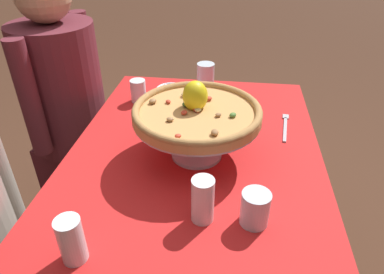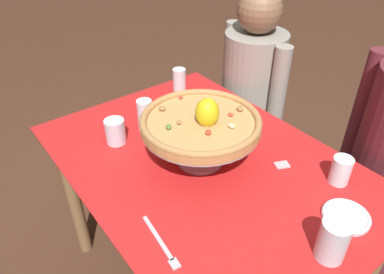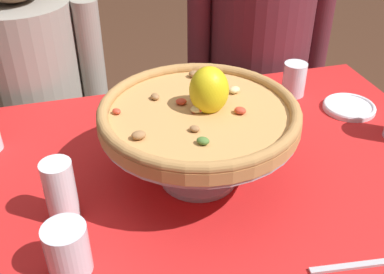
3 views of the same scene
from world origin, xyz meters
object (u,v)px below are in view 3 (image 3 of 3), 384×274
side_plate (349,107)px  diner_left (41,122)px  water_glass_front_left (68,252)px  water_glass_side_left (61,195)px  pizza (200,112)px  water_glass_back_right (294,81)px  sugar_packet (248,116)px  diner_right (257,72)px  dinner_fork (372,264)px  pizza_stand (199,138)px

side_plate → diner_left: size_ratio=0.12×
water_glass_front_left → water_glass_side_left: (-0.00, 0.14, 0.01)m
pizza → water_glass_side_left: 0.32m
water_glass_back_right → water_glass_front_left: bearing=-143.5°
side_plate → water_glass_front_left: bearing=-154.7°
diner_left → sugar_packet: bearing=-36.9°
side_plate → diner_right: size_ratio=0.11×
water_glass_back_right → water_glass_front_left: (-0.66, -0.48, 0.00)m
dinner_fork → sugar_packet: size_ratio=4.13×
diner_left → side_plate: bearing=-28.6°
pizza_stand → dinner_fork: pizza_stand is taller
dinner_fork → diner_left: (-0.60, 0.96, -0.18)m
side_plate → diner_left: diner_left is taller
pizza_stand → diner_left: diner_left is taller
water_glass_front_left → sugar_packet: bearing=39.4°
diner_left → water_glass_side_left: bearing=-83.2°
water_glass_back_right → dinner_fork: bearing=-102.9°
pizza_stand → dinner_fork: (0.23, -0.32, -0.10)m
water_glass_front_left → dinner_fork: (0.51, -0.13, -0.04)m
water_glass_back_right → diner_right: diner_right is taller
side_plate → sugar_packet: bearing=172.5°
water_glass_front_left → sugar_packet: 0.63m
pizza → water_glass_front_left: 0.36m
water_glass_front_left → diner_left: (-0.09, 0.83, -0.22)m
pizza_stand → dinner_fork: 0.41m
water_glass_back_right → diner_left: bearing=155.1°
pizza_stand → sugar_packet: 0.31m
water_glass_back_right → dinner_fork: size_ratio=0.47×
pizza_stand → diner_left: 0.80m
water_glass_back_right → side_plate: water_glass_back_right is taller
water_glass_back_right → diner_right: size_ratio=0.08×
dinner_fork → pizza: bearing=125.6°
water_glass_back_right → diner_right: (0.05, 0.37, -0.15)m
dinner_fork → diner_left: size_ratio=0.17×
water_glass_back_right → diner_right: bearing=82.7°
water_glass_front_left → sugar_packet: (0.49, 0.40, -0.04)m
pizza → side_plate: (0.48, 0.17, -0.16)m
sugar_packet → dinner_fork: bearing=-86.8°
water_glass_front_left → water_glass_side_left: water_glass_side_left is taller
water_glass_back_right → water_glass_side_left: water_glass_side_left is taller
water_glass_side_left → sugar_packet: (0.49, 0.26, -0.05)m
water_glass_back_right → diner_left: diner_left is taller
water_glass_front_left → diner_right: (0.70, 0.86, -0.15)m
water_glass_back_right → water_glass_front_left: 0.81m
pizza_stand → sugar_packet: pizza_stand is taller
water_glass_front_left → diner_left: 0.86m
water_glass_front_left → diner_right: diner_right is taller
water_glass_front_left → side_plate: water_glass_front_left is taller
dinner_fork → sugar_packet: (-0.03, 0.53, -0.00)m
pizza → water_glass_back_right: (0.37, 0.30, -0.13)m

